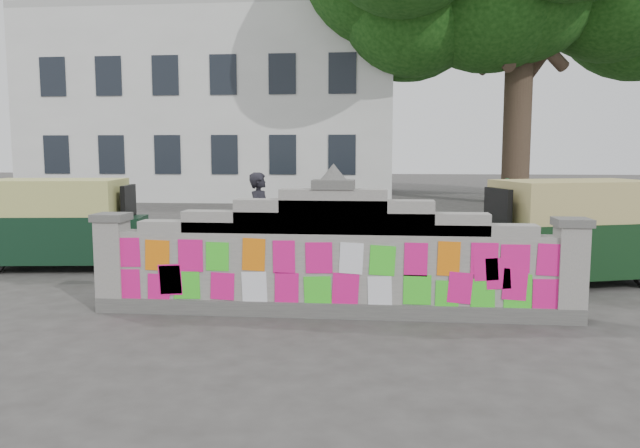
{
  "coord_description": "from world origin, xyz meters",
  "views": [
    {
      "loc": [
        0.64,
        -8.07,
        2.18
      ],
      "look_at": [
        -0.28,
        1.0,
        1.1
      ],
      "focal_mm": 35.0,
      "sensor_mm": 36.0,
      "label": 1
    }
  ],
  "objects_px": {
    "rickshaw_left": "(61,222)",
    "cyclist_bike": "(261,250)",
    "rickshaw_right": "(568,230)",
    "cyclist_rider": "(261,232)",
    "pedestrian": "(503,228)"
  },
  "relations": [
    {
      "from": "rickshaw_left",
      "to": "cyclist_bike",
      "type": "bearing_deg",
      "value": -13.86
    },
    {
      "from": "rickshaw_right",
      "to": "cyclist_rider",
      "type": "bearing_deg",
      "value": -18.07
    },
    {
      "from": "cyclist_rider",
      "to": "pedestrian",
      "type": "relative_size",
      "value": 0.92
    },
    {
      "from": "rickshaw_left",
      "to": "rickshaw_right",
      "type": "height_order",
      "value": "rickshaw_right"
    },
    {
      "from": "cyclist_rider",
      "to": "rickshaw_left",
      "type": "distance_m",
      "value": 3.87
    },
    {
      "from": "cyclist_rider",
      "to": "rickshaw_right",
      "type": "bearing_deg",
      "value": -79.82
    },
    {
      "from": "rickshaw_right",
      "to": "rickshaw_left",
      "type": "bearing_deg",
      "value": -21.08
    },
    {
      "from": "cyclist_bike",
      "to": "pedestrian",
      "type": "distance_m",
      "value": 4.22
    },
    {
      "from": "cyclist_rider",
      "to": "rickshaw_left",
      "type": "height_order",
      "value": "rickshaw_left"
    },
    {
      "from": "cyclist_rider",
      "to": "pedestrian",
      "type": "bearing_deg",
      "value": -73.22
    },
    {
      "from": "pedestrian",
      "to": "rickshaw_left",
      "type": "bearing_deg",
      "value": -91.28
    },
    {
      "from": "cyclist_bike",
      "to": "pedestrian",
      "type": "xyz_separation_m",
      "value": [
        4.17,
        0.5,
        0.39
      ]
    },
    {
      "from": "cyclist_bike",
      "to": "cyclist_rider",
      "type": "relative_size",
      "value": 1.12
    },
    {
      "from": "cyclist_rider",
      "to": "rickshaw_right",
      "type": "distance_m",
      "value": 5.13
    },
    {
      "from": "cyclist_rider",
      "to": "pedestrian",
      "type": "distance_m",
      "value": 4.2
    }
  ]
}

